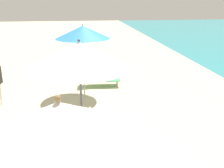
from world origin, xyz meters
TOP-DOWN VIEW (x-y plane):
  - umbrella_nearest at (-0.43, 0.20)m, footprint 2.02×2.02m
  - umbrella_second at (-0.22, 3.66)m, footprint 2.15×2.15m
  - lounger_second_shoreside at (0.65, 4.57)m, footprint 1.44×0.95m
  - lounger_second_inland at (0.80, 2.60)m, footprint 1.69×1.04m
  - umbrella_farthest at (-0.06, 7.48)m, footprint 1.92×1.92m
  - lounger_farthest_shoreside at (0.59, 8.46)m, footprint 1.61×0.71m

SIDE VIEW (x-z plane):
  - lounger_farthest_shoreside at x=0.59m, z-range 0.01..0.65m
  - lounger_second_shoreside at x=0.65m, z-range 0.00..0.66m
  - lounger_second_inland at x=0.80m, z-range 0.01..0.69m
  - umbrella_second at x=-0.22m, z-range 0.98..3.62m
  - umbrella_farthest at x=-0.06m, z-range 1.01..3.61m
  - umbrella_nearest at x=-0.43m, z-range 1.03..3.74m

